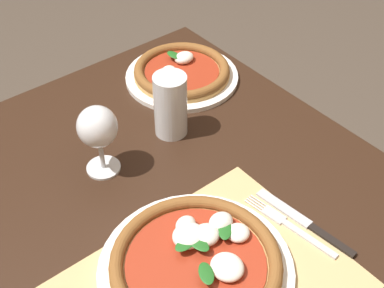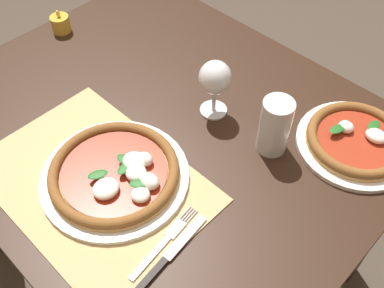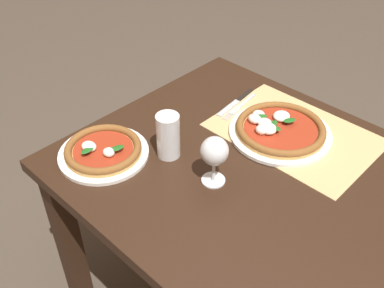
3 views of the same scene
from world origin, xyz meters
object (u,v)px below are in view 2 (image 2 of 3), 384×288
(pizza_far, at_px, (357,140))
(pint_glass, at_px, (275,127))
(pizza_near, at_px, (116,174))
(knife, at_px, (170,254))
(wine_glass, at_px, (215,80))
(votive_candle, at_px, (61,24))
(fork, at_px, (165,242))

(pizza_far, xyz_separation_m, pint_glass, (-0.14, -0.14, 0.05))
(pizza_near, bearing_deg, knife, -11.50)
(wine_glass, xyz_separation_m, votive_candle, (-0.56, -0.07, -0.08))
(pizza_near, xyz_separation_m, pint_glass, (0.19, 0.32, 0.05))
(wine_glass, bearing_deg, pint_glass, 2.00)
(pizza_near, distance_m, pizza_far, 0.57)
(knife, distance_m, votive_candle, 0.83)
(wine_glass, relative_size, knife, 0.72)
(wine_glass, distance_m, votive_candle, 0.57)
(fork, distance_m, knife, 0.03)
(pizza_near, xyz_separation_m, votive_candle, (-0.55, 0.24, 0.00))
(knife, bearing_deg, votive_candle, 159.62)
(pizza_far, bearing_deg, wine_glass, -155.04)
(pint_glass, relative_size, knife, 0.67)
(wine_glass, height_order, votive_candle, wine_glass)
(wine_glass, distance_m, pint_glass, 0.18)
(fork, bearing_deg, wine_glass, 117.86)
(pizza_far, bearing_deg, fork, -105.64)
(pint_glass, bearing_deg, knife, -85.14)
(wine_glass, bearing_deg, fork, -62.14)
(pizza_far, height_order, votive_candle, votive_candle)
(pizza_far, xyz_separation_m, fork, (-0.14, -0.50, -0.01))
(fork, height_order, votive_candle, votive_candle)
(votive_candle, bearing_deg, wine_glass, 7.06)
(pizza_far, bearing_deg, votive_candle, -166.07)
(pizza_near, xyz_separation_m, wine_glass, (0.01, 0.31, 0.08))
(votive_candle, bearing_deg, fork, -20.32)
(votive_candle, bearing_deg, pizza_near, -23.65)
(pint_glass, relative_size, votive_candle, 2.01)
(pizza_near, height_order, knife, pizza_near)
(votive_candle, bearing_deg, pint_glass, 5.84)
(pizza_near, bearing_deg, pizza_far, 54.44)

